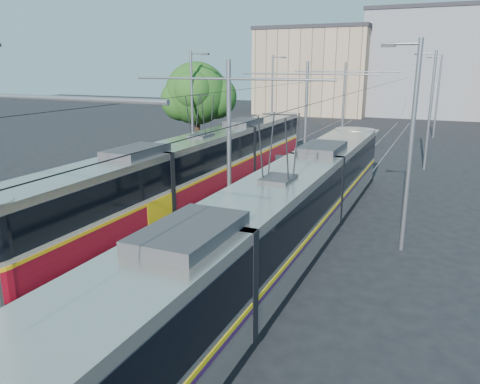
% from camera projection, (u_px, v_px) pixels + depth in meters
% --- Properties ---
extents(ground, '(160.00, 160.00, 0.00)m').
position_uv_depth(ground, '(119.00, 303.00, 14.38)').
color(ground, black).
rests_on(ground, ground).
extents(platform, '(4.00, 50.00, 0.30)m').
position_uv_depth(platform, '(290.00, 179.00, 29.34)').
color(platform, gray).
rests_on(platform, ground).
extents(tactile_strip_left, '(0.70, 50.00, 0.01)m').
position_uv_depth(tactile_strip_left, '(269.00, 174.00, 29.86)').
color(tactile_strip_left, gray).
rests_on(tactile_strip_left, platform).
extents(tactile_strip_right, '(0.70, 50.00, 0.01)m').
position_uv_depth(tactile_strip_right, '(313.00, 179.00, 28.73)').
color(tactile_strip_right, gray).
rests_on(tactile_strip_right, platform).
extents(rails, '(8.71, 70.00, 0.03)m').
position_uv_depth(rails, '(290.00, 181.00, 29.37)').
color(rails, gray).
rests_on(rails, ground).
extents(tram_left, '(2.43, 29.37, 5.50)m').
position_uv_depth(tram_left, '(201.00, 165.00, 25.94)').
color(tram_left, black).
rests_on(tram_left, ground).
extents(tram_right, '(2.43, 29.98, 5.50)m').
position_uv_depth(tram_right, '(277.00, 220.00, 16.23)').
color(tram_right, black).
rests_on(tram_right, ground).
extents(catenary, '(9.20, 70.00, 7.00)m').
position_uv_depth(catenary, '(277.00, 113.00, 25.68)').
color(catenary, slate).
rests_on(catenary, platform).
extents(street_lamps, '(15.18, 38.22, 8.00)m').
position_uv_depth(street_lamps, '(310.00, 109.00, 31.81)').
color(street_lamps, slate).
rests_on(street_lamps, ground).
extents(shelter, '(0.92, 1.14, 2.18)m').
position_uv_depth(shelter, '(280.00, 176.00, 24.46)').
color(shelter, black).
rests_on(shelter, platform).
extents(tree, '(5.05, 4.67, 7.33)m').
position_uv_depth(tree, '(201.00, 95.00, 34.42)').
color(tree, '#382314').
rests_on(tree, ground).
extents(building_left, '(16.32, 12.24, 12.36)m').
position_uv_depth(building_left, '(317.00, 71.00, 69.59)').
color(building_left, tan).
rests_on(building_left, ground).
extents(building_centre, '(18.36, 14.28, 14.62)m').
position_uv_depth(building_centre, '(434.00, 63.00, 66.58)').
color(building_centre, gray).
rests_on(building_centre, ground).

